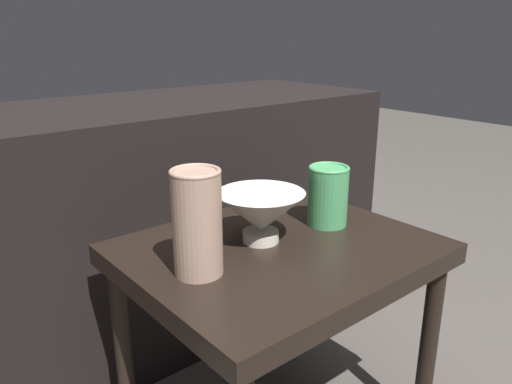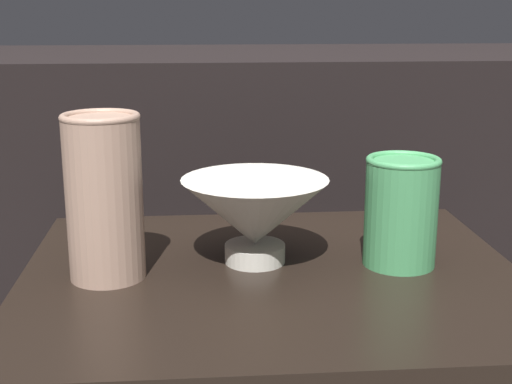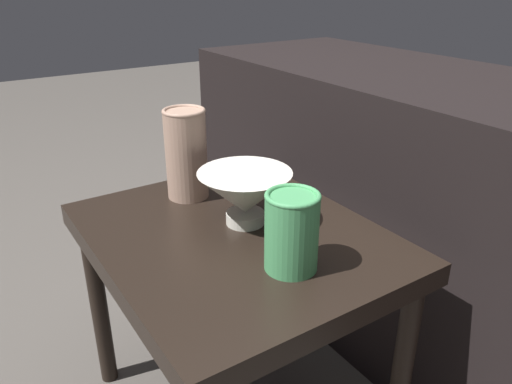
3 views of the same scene
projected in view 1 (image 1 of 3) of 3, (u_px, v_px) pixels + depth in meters
table at (278, 270)px, 0.98m from camera, size 0.57×0.47×0.44m
couch_backdrop at (146, 220)px, 1.40m from camera, size 1.39×0.50×0.65m
bowl at (261, 213)px, 0.96m from camera, size 0.17×0.17×0.10m
vase_textured_left at (195, 221)px, 0.83m from camera, size 0.08×0.08×0.18m
vase_colorful_right at (328, 195)px, 1.04m from camera, size 0.08×0.08×0.13m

